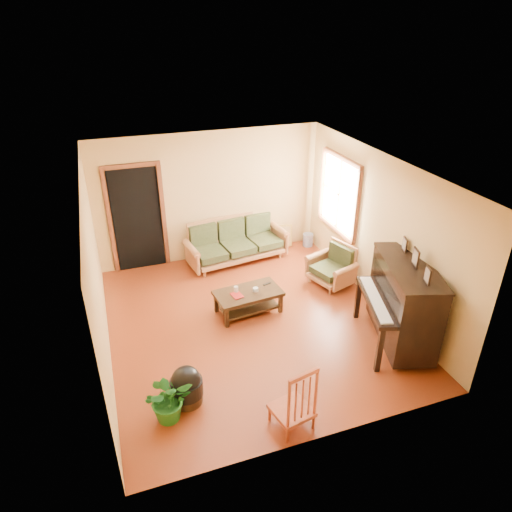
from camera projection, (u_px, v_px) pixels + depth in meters
name	position (u px, v px, depth m)	size (l,w,h in m)	color
floor	(251.00, 321.00, 7.56)	(5.00, 5.00, 0.00)	#5E1F0C
doorway	(137.00, 220.00, 8.72)	(1.08, 0.16, 2.05)	black
window	(339.00, 194.00, 8.58)	(0.12, 1.36, 1.46)	white
sofa	(237.00, 242.00, 9.22)	(2.03, 0.85, 0.87)	#A1643B
coffee_table	(248.00, 302.00, 7.71)	(1.10, 0.60, 0.40)	black
armchair	(331.00, 266.00, 8.44)	(0.74, 0.77, 0.77)	#A1643B
piano	(403.00, 305.00, 6.79)	(0.90, 1.52, 1.35)	black
footstool	(187.00, 389.00, 5.91)	(0.42, 0.42, 0.40)	black
red_chair	(292.00, 395.00, 5.44)	(0.45, 0.50, 0.97)	maroon
leaning_frame	(283.00, 236.00, 9.86)	(0.40, 0.09, 0.53)	#B9943D
ceramic_crock	(308.00, 240.00, 9.97)	(0.22, 0.22, 0.28)	#34539E
potted_plant	(169.00, 398.00, 5.61)	(0.58, 0.51, 0.65)	#1B601B
book	(233.00, 297.00, 7.46)	(0.16, 0.22, 0.02)	maroon
candle	(236.00, 290.00, 7.57)	(0.07, 0.07, 0.12)	silver
glass_jar	(256.00, 289.00, 7.63)	(0.09, 0.09, 0.06)	white
remote	(267.00, 284.00, 7.83)	(0.15, 0.04, 0.01)	black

